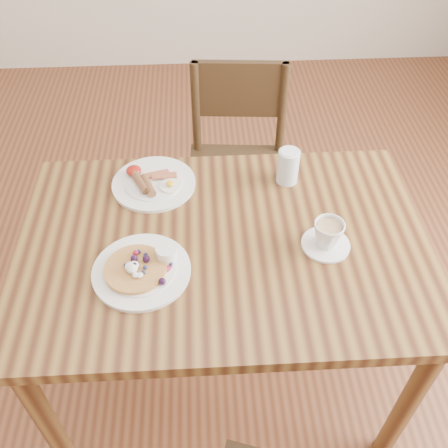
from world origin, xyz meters
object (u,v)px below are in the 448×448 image
dining_table (224,263)px  water_glass (288,166)px  pancake_plate (143,268)px  chair_far (238,162)px  teacup_saucer (327,236)px  breakfast_plate (152,182)px

dining_table → water_glass: size_ratio=10.35×
water_glass → dining_table: bearing=-130.4°
dining_table → pancake_plate: 0.27m
dining_table → water_glass: (0.22, 0.26, 0.16)m
pancake_plate → dining_table: bearing=24.1°
chair_far → teacup_saucer: 0.80m
breakfast_plate → water_glass: size_ratio=2.33×
chair_far → water_glass: size_ratio=7.59×
dining_table → teacup_saucer: teacup_saucer is taller
chair_far → teacup_saucer: chair_far is taller
chair_far → breakfast_plate: bearing=57.8°
pancake_plate → breakfast_plate: bearing=88.3°
dining_table → breakfast_plate: breakfast_plate is taller
chair_far → water_glass: 0.54m
breakfast_plate → teacup_saucer: size_ratio=1.93×
pancake_plate → breakfast_plate: size_ratio=1.00×
breakfast_plate → teacup_saucer: bearing=-30.0°
pancake_plate → teacup_saucer: teacup_saucer is taller
dining_table → water_glass: 0.37m
dining_table → water_glass: bearing=49.6°
teacup_saucer → pancake_plate: bearing=-172.6°
breakfast_plate → pancake_plate: bearing=-91.7°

